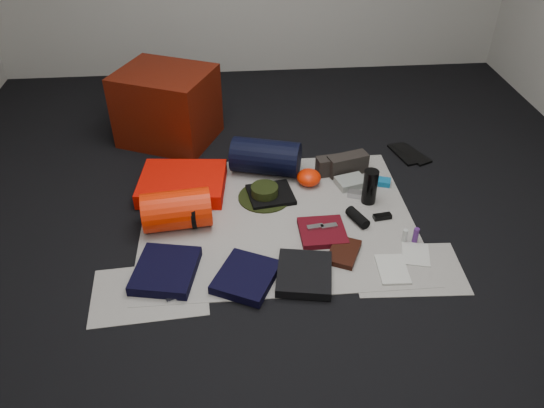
{
  "coord_description": "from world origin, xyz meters",
  "views": [
    {
      "loc": [
        -0.25,
        -2.48,
        1.96
      ],
      "look_at": [
        -0.03,
        0.01,
        0.1
      ],
      "focal_mm": 35.0,
      "sensor_mm": 36.0,
      "label": 1
    }
  ],
  "objects": [
    {
      "name": "hiking_boot_left",
      "position": [
        0.43,
        0.45,
        0.07
      ],
      "size": [
        0.25,
        0.13,
        0.12
      ],
      "primitive_type": "cube",
      "rotation": [
        0.0,
        0.0,
        0.15
      ],
      "color": "#2A2521",
      "rests_on": "newspaper_mat"
    },
    {
      "name": "sack_strap_left",
      "position": [
        -0.68,
        -0.03,
        0.11
      ],
      "size": [
        0.02,
        0.22,
        0.22
      ],
      "primitive_type": "cylinder",
      "rotation": [
        0.0,
        1.57,
        0.0
      ],
      "color": "black",
      "rests_on": "newspaper_mat"
    },
    {
      "name": "speaker",
      "position": [
        0.47,
        -0.08,
        0.04
      ],
      "size": [
        0.12,
        0.17,
        0.06
      ],
      "primitive_type": "cylinder",
      "rotation": [
        1.57,
        0.0,
        0.42
      ],
      "color": "black",
      "rests_on": "newspaper_mat"
    },
    {
      "name": "newspaper_sheet_front_left",
      "position": [
        -0.7,
        -0.55,
        0.0
      ],
      "size": [
        0.61,
        0.44,
        0.0
      ],
      "primitive_type": "cube",
      "rotation": [
        0.0,
        0.0,
        0.07
      ],
      "color": "#BAB5AB",
      "rests_on": "floor"
    },
    {
      "name": "energy_bar_b",
      "position": [
        0.28,
        -0.16,
        0.05
      ],
      "size": [
        0.1,
        0.05,
        0.01
      ],
      "primitive_type": "cube",
      "rotation": [
        0.0,
        0.0,
        0.14
      ],
      "color": "#AEAFB3",
      "rests_on": "red_shirt"
    },
    {
      "name": "boonie_brim",
      "position": [
        -0.06,
        0.21,
        0.01
      ],
      "size": [
        0.38,
        0.38,
        0.01
      ],
      "primitive_type": "cylinder",
      "rotation": [
        0.0,
        0.0,
        -0.15
      ],
      "color": "black",
      "rests_on": "newspaper_mat"
    },
    {
      "name": "trousers_navy_b",
      "position": [
        -0.21,
        -0.51,
        0.03
      ],
      "size": [
        0.39,
        0.41,
        0.05
      ],
      "primitive_type": "cube",
      "rotation": [
        0.0,
        0.0,
        -0.46
      ],
      "color": "black",
      "rests_on": "newspaper_mat"
    },
    {
      "name": "hiking_boot_right",
      "position": [
        0.51,
        0.44,
        0.07
      ],
      "size": [
        0.28,
        0.17,
        0.13
      ],
      "primitive_type": "cube",
      "rotation": [
        0.0,
        0.0,
        0.28
      ],
      "color": "#2A2521",
      "rests_on": "newspaper_mat"
    },
    {
      "name": "orange_stuff_sack",
      "position": [
        0.24,
        0.33,
        0.06
      ],
      "size": [
        0.2,
        0.2,
        0.1
      ],
      "primitive_type": "ellipsoid",
      "rotation": [
        0.0,
        0.0,
        0.33
      ],
      "color": "red",
      "rests_on": "newspaper_mat"
    },
    {
      "name": "water_bottle",
      "position": [
        0.58,
        0.11,
        0.12
      ],
      "size": [
        0.12,
        0.12,
        0.22
      ],
      "primitive_type": "cylinder",
      "rotation": [
        0.0,
        0.0,
        0.37
      ],
      "color": "black",
      "rests_on": "newspaper_mat"
    },
    {
      "name": "trousers_charcoal",
      "position": [
        0.09,
        -0.52,
        0.03
      ],
      "size": [
        0.33,
        0.36,
        0.05
      ],
      "primitive_type": "cube",
      "rotation": [
        0.0,
        0.0,
        -0.18
      ],
      "color": "black",
      "rests_on": "newspaper_mat"
    },
    {
      "name": "trousers_navy_a",
      "position": [
        -0.63,
        -0.43,
        0.03
      ],
      "size": [
        0.37,
        0.41,
        0.05
      ],
      "primitive_type": "cube",
      "rotation": [
        0.0,
        0.0,
        -0.2
      ],
      "color": "black",
      "rests_on": "newspaper_mat"
    },
    {
      "name": "newspaper_mat",
      "position": [
        0.0,
        0.0,
        0.0
      ],
      "size": [
        1.6,
        1.3,
        0.01
      ],
      "primitive_type": "cube",
      "color": "#BAB5AB",
      "rests_on": "floor"
    },
    {
      "name": "map_booklet",
      "position": [
        0.56,
        -0.5,
        0.01
      ],
      "size": [
        0.16,
        0.23,
        0.01
      ],
      "primitive_type": "cube",
      "rotation": [
        0.0,
        0.0,
        -0.05
      ],
      "color": "beige",
      "rests_on": "newspaper_mat"
    },
    {
      "name": "boonie_crown",
      "position": [
        -0.06,
        0.21,
        0.05
      ],
      "size": [
        0.17,
        0.17,
        0.07
      ],
      "primitive_type": "cylinder",
      "color": "black",
      "rests_on": "boonie_brim"
    },
    {
      "name": "flip_flop_right",
      "position": [
        1.02,
        0.64,
        0.01
      ],
      "size": [
        0.22,
        0.32,
        0.02
      ],
      "primitive_type": "cube",
      "rotation": [
        0.0,
        0.0,
        0.42
      ],
      "color": "black",
      "rests_on": "floor"
    },
    {
      "name": "sack_strap_right",
      "position": [
        -0.48,
        -0.03,
        0.11
      ],
      "size": [
        0.03,
        0.22,
        0.22
      ],
      "primitive_type": "cylinder",
      "rotation": [
        0.0,
        1.57,
        0.0
      ],
      "color": "black",
      "rests_on": "newspaper_mat"
    },
    {
      "name": "compact_camera",
      "position": [
        0.51,
        0.17,
        0.02
      ],
      "size": [
        0.1,
        0.08,
        0.04
      ],
      "primitive_type": "cube",
      "rotation": [
        0.0,
        0.0,
        -0.38
      ],
      "color": "#AEAFB3",
      "rests_on": "newspaper_mat"
    },
    {
      "name": "key_cluster",
      "position": [
        -0.59,
        -0.6,
        0.01
      ],
      "size": [
        0.08,
        0.08,
        0.01
      ],
      "primitive_type": "cube",
      "rotation": [
        0.0,
        0.0,
        0.38
      ],
      "color": "#AEAFB3",
      "rests_on": "newspaper_mat"
    },
    {
      "name": "first_aid_pouch",
      "position": [
        0.51,
        0.3,
        0.03
      ],
      "size": [
        0.21,
        0.18,
        0.05
      ],
      "primitive_type": "cube",
      "rotation": [
        0.0,
        0.0,
        0.27
      ],
      "color": "gray",
      "rests_on": "newspaper_mat"
    },
    {
      "name": "floor",
      "position": [
        0.0,
        0.0,
        -0.01
      ],
      "size": [
        4.5,
        4.5,
        0.02
      ],
      "primitive_type": "cube",
      "color": "black",
      "rests_on": "ground"
    },
    {
      "name": "toiletry_clear",
      "position": [
        0.69,
        -0.28,
        0.05
      ],
      "size": [
        0.03,
        0.03,
        0.08
      ],
      "primitive_type": "cylinder",
      "rotation": [
        0.0,
        0.0,
        -0.2
      ],
      "color": "#B5BAB4",
      "rests_on": "newspaper_mat"
    },
    {
      "name": "sleeping_pad",
      "position": [
        -0.57,
        0.34,
        0.05
      ],
      "size": [
        0.57,
        0.48,
        0.1
      ],
      "primitive_type": "cube",
      "rotation": [
        0.0,
        0.0,
        -0.1
      ],
      "color": "#EC1102",
      "rests_on": "newspaper_mat"
    },
    {
      "name": "toiletry_purple",
      "position": [
        0.75,
        -0.29,
        0.05
      ],
      "size": [
        0.03,
        0.03,
        0.09
      ],
      "primitive_type": "cylinder",
      "rotation": [
        0.0,
        0.0,
        -0.06
      ],
      "color": "#491F66",
      "rests_on": "newspaper_mat"
    },
    {
      "name": "black_tshirt",
      "position": [
        -0.02,
        0.22,
        0.02
      ],
      "size": [
        0.31,
        0.29,
        0.03
      ],
      "primitive_type": "cube",
      "rotation": [
        0.0,
        0.0,
        0.15
      ],
      "color": "black",
      "rests_on": "newspaper_mat"
    },
    {
      "name": "energy_bar_a",
      "position": [
        0.2,
        -0.16,
        0.05
      ],
      "size": [
        0.1,
        0.05,
        0.01
      ],
      "primitive_type": "cube",
      "rotation": [
        0.0,
        0.0,
        0.14
      ],
      "color": "#AEAFB3",
      "rests_on": "red_shirt"
    },
    {
      "name": "sunglasses",
      "position": [
        0.62,
        -0.06,
        0.02
      ],
      "size": [
        0.11,
        0.06,
        0.03
      ],
      "primitive_type": "cube",
      "rotation": [
        0.0,
        0.0,
        0.14
      ],
      "color": "black",
      "rests_on": "newspaper_mat"
    },
    {
      "name": "navy_duffel",
      "position": [
        -0.03,
        0.5,
        0.12
      ],
      "size": [
        0.49,
        0.35,
        0.23
      ],
      "primitive_type": "cylinder",
      "rotation": [
        0.0,
        1.57,
        -0.29
      ],
      "color": "black",
      "rests_on": "newspaper_mat"
    },
    {
      "name": "flip_flop_left",
      "position": [
        0.96,
        0.64,
        0.01
      ],
      "size": [
        0.18,
        0.31,
        0.02
      ],
      "primitive_type": "cube",
      "rotation": [
        0.0,
        0.0,
        0.26
      ],
      "color": "black",
      "rests_on": "floor"
    },
    {
      "name": "cyan_case",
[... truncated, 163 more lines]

